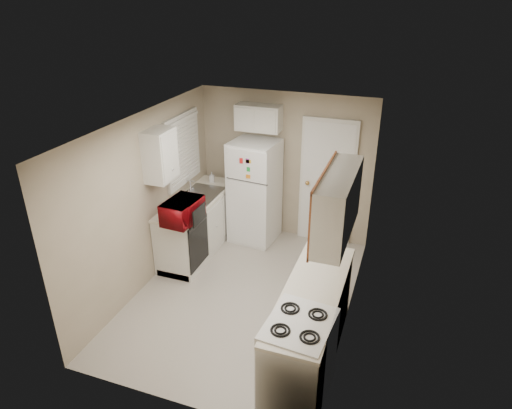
% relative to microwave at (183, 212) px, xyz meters
% --- Properties ---
extents(floor, '(3.80, 3.80, 0.00)m').
position_rel_microwave_xyz_m(floor, '(0.93, -0.14, -1.05)').
color(floor, beige).
rests_on(floor, ground).
extents(ceiling, '(3.80, 3.80, 0.00)m').
position_rel_microwave_xyz_m(ceiling, '(0.93, -0.14, 1.35)').
color(ceiling, white).
rests_on(ceiling, floor).
extents(wall_left, '(3.80, 3.80, 0.00)m').
position_rel_microwave_xyz_m(wall_left, '(-0.47, -0.14, 0.15)').
color(wall_left, tan).
rests_on(wall_left, floor).
extents(wall_right, '(3.80, 3.80, 0.00)m').
position_rel_microwave_xyz_m(wall_right, '(2.33, -0.14, 0.15)').
color(wall_right, tan).
rests_on(wall_right, floor).
extents(wall_back, '(2.80, 2.80, 0.00)m').
position_rel_microwave_xyz_m(wall_back, '(0.93, 1.76, 0.15)').
color(wall_back, tan).
rests_on(wall_back, floor).
extents(wall_front, '(2.80, 2.80, 0.00)m').
position_rel_microwave_xyz_m(wall_front, '(0.93, -2.04, 0.15)').
color(wall_front, tan).
rests_on(wall_front, floor).
extents(left_counter, '(0.60, 1.80, 0.90)m').
position_rel_microwave_xyz_m(left_counter, '(-0.17, 0.76, -0.60)').
color(left_counter, silver).
rests_on(left_counter, floor).
extents(dishwasher, '(0.03, 0.58, 0.72)m').
position_rel_microwave_xyz_m(dishwasher, '(0.12, 0.16, -0.56)').
color(dishwasher, black).
rests_on(dishwasher, floor).
extents(sink, '(0.54, 0.74, 0.16)m').
position_rel_microwave_xyz_m(sink, '(-0.17, 0.91, -0.19)').
color(sink, gray).
rests_on(sink, left_counter).
extents(microwave, '(0.60, 0.36, 0.39)m').
position_rel_microwave_xyz_m(microwave, '(0.00, 0.00, 0.00)').
color(microwave, maroon).
rests_on(microwave, left_counter).
extents(soap_bottle, '(0.10, 0.10, 0.17)m').
position_rel_microwave_xyz_m(soap_bottle, '(-0.22, 1.42, -0.05)').
color(soap_bottle, beige).
rests_on(soap_bottle, left_counter).
extents(window_blinds, '(0.10, 0.98, 1.08)m').
position_rel_microwave_xyz_m(window_blinds, '(-0.43, 0.91, 0.55)').
color(window_blinds, silver).
rests_on(window_blinds, wall_left).
extents(upper_cabinet_left, '(0.30, 0.45, 0.70)m').
position_rel_microwave_xyz_m(upper_cabinet_left, '(-0.32, 0.08, 0.75)').
color(upper_cabinet_left, silver).
rests_on(upper_cabinet_left, wall_left).
extents(refrigerator, '(0.76, 0.74, 1.68)m').
position_rel_microwave_xyz_m(refrigerator, '(0.54, 1.40, -0.21)').
color(refrigerator, white).
rests_on(refrigerator, floor).
extents(cabinet_over_fridge, '(0.70, 0.30, 0.40)m').
position_rel_microwave_xyz_m(cabinet_over_fridge, '(0.53, 1.61, 0.95)').
color(cabinet_over_fridge, silver).
rests_on(cabinet_over_fridge, wall_back).
extents(interior_door, '(0.86, 0.06, 2.08)m').
position_rel_microwave_xyz_m(interior_door, '(1.63, 1.72, -0.03)').
color(interior_door, white).
rests_on(interior_door, floor).
extents(right_counter, '(0.60, 2.00, 0.90)m').
position_rel_microwave_xyz_m(right_counter, '(2.03, -0.94, -0.60)').
color(right_counter, silver).
rests_on(right_counter, floor).
extents(stove, '(0.67, 0.80, 0.91)m').
position_rel_microwave_xyz_m(stove, '(2.04, -1.50, -0.59)').
color(stove, white).
rests_on(stove, floor).
extents(upper_cabinet_right, '(0.30, 1.20, 0.70)m').
position_rel_microwave_xyz_m(upper_cabinet_right, '(2.18, -0.64, 0.75)').
color(upper_cabinet_right, silver).
rests_on(upper_cabinet_right, wall_right).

